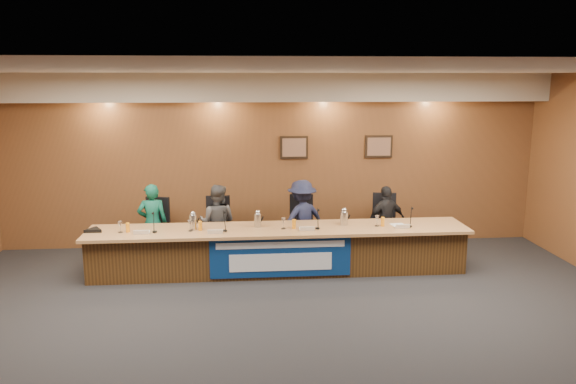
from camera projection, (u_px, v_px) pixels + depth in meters
name	position (u px, v px, depth m)	size (l,w,h in m)	color
floor	(293.00, 337.00, 6.86)	(10.00, 10.00, 0.00)	black
ceiling	(293.00, 70.00, 6.22)	(10.00, 8.00, 0.04)	silver
wall_back	(273.00, 161.00, 10.45)	(10.00, 0.04, 3.20)	brown
soffit	(273.00, 87.00, 9.94)	(10.00, 0.50, 0.50)	beige
dais_body	(279.00, 251.00, 9.14)	(6.00, 0.80, 0.70)	#442A12
dais_top	(279.00, 229.00, 9.01)	(6.10, 0.95, 0.05)	#A87748
banner	(281.00, 257.00, 8.72)	(2.20, 0.02, 0.65)	navy
banner_text_upper	(281.00, 245.00, 8.67)	(2.00, 0.01, 0.10)	silver
banner_text_lower	(281.00, 262.00, 8.73)	(1.60, 0.01, 0.28)	silver
wall_photo_left	(294.00, 147.00, 10.40)	(0.52, 0.04, 0.42)	black
wall_photo_right	(379.00, 146.00, 10.54)	(0.52, 0.04, 0.42)	black
panelist_a	(153.00, 223.00, 9.56)	(0.50, 0.33, 1.37)	#0E5441
panelist_b	(217.00, 223.00, 9.66)	(0.65, 0.51, 1.34)	#444548
panelist_c	(302.00, 219.00, 9.78)	(0.90, 0.52, 1.39)	#191E3A
panelist_d	(386.00, 221.00, 9.92)	(0.74, 0.31, 1.26)	black
office_chair_a	(154.00, 233.00, 9.70)	(0.48, 0.48, 0.08)	black
office_chair_b	(218.00, 232.00, 9.80)	(0.48, 0.48, 0.08)	black
office_chair_c	(301.00, 230.00, 9.92)	(0.48, 0.48, 0.08)	black
office_chair_d	(384.00, 228.00, 10.05)	(0.48, 0.48, 0.08)	black
nameplate_a	(141.00, 232.00, 8.61)	(0.24, 0.06, 0.09)	white
microphone_a	(155.00, 232.00, 8.74)	(0.07, 0.07, 0.02)	black
juice_glass_a	(128.00, 228.00, 8.74)	(0.06, 0.06, 0.15)	orange
water_glass_a	(120.00, 227.00, 8.72)	(0.08, 0.08, 0.18)	silver
nameplate_b	(215.00, 231.00, 8.64)	(0.24, 0.06, 0.09)	white
microphone_b	(225.00, 231.00, 8.81)	(0.07, 0.07, 0.02)	black
juice_glass_b	(200.00, 226.00, 8.84)	(0.06, 0.06, 0.15)	orange
water_glass_b	(190.00, 226.00, 8.80)	(0.08, 0.08, 0.18)	silver
nameplate_c	(307.00, 228.00, 8.81)	(0.24, 0.06, 0.09)	white
microphone_c	(317.00, 228.00, 8.95)	(0.07, 0.07, 0.02)	black
juice_glass_c	(294.00, 224.00, 8.95)	(0.06, 0.06, 0.15)	orange
water_glass_c	(283.00, 223.00, 8.93)	(0.08, 0.08, 0.18)	silver
nameplate_d	(403.00, 226.00, 8.95)	(0.24, 0.06, 0.09)	white
microphone_d	(410.00, 226.00, 9.07)	(0.07, 0.07, 0.02)	black
juice_glass_d	(383.00, 222.00, 9.09)	(0.06, 0.06, 0.15)	orange
water_glass_d	(377.00, 221.00, 9.09)	(0.08, 0.08, 0.18)	silver
carafe_left	(193.00, 222.00, 8.88)	(0.12, 0.12, 0.24)	silver
carafe_mid	(258.00, 220.00, 9.04)	(0.11, 0.11, 0.22)	silver
carafe_right	(344.00, 218.00, 9.17)	(0.13, 0.13, 0.22)	silver
speakerphone	(94.00, 230.00, 8.78)	(0.32, 0.32, 0.05)	black
paper_stack	(399.00, 226.00, 9.14)	(0.22, 0.30, 0.01)	white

